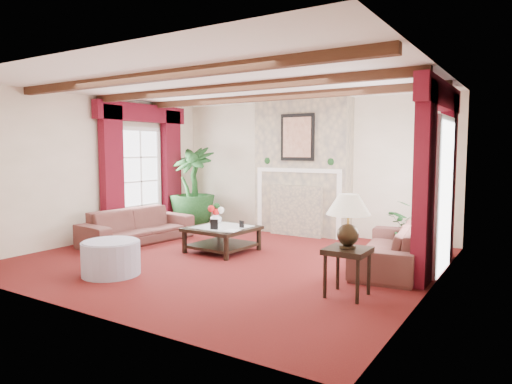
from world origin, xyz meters
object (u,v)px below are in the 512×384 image
Objects in this scene: coffee_table at (222,239)px; sofa_left at (137,220)px; sofa_right at (391,239)px; potted_palm at (192,205)px; side_table at (347,272)px; ottoman at (111,258)px.

sofa_left is at bearing -169.98° from coffee_table.
potted_palm is (-4.69, 1.16, 0.08)m from sofa_right.
sofa_left is 4.50m from side_table.
sofa_left is 3.77× the size of side_table.
sofa_left is at bearing -82.96° from potted_palm.
sofa_right is 2.74m from coffee_table.
potted_palm is 1.80× the size of coffee_table.
side_table is (4.40, -0.90, -0.12)m from sofa_left.
ottoman is (-0.45, -1.96, 0.02)m from coffee_table.
potted_palm reaches higher than ottoman.
potted_palm is 2.33× the size of ottoman.
potted_palm is 5.38m from side_table.
side_table is (2.63, -1.12, 0.08)m from coffee_table.
side_table is (4.63, -2.74, -0.21)m from potted_palm.
sofa_right reaches higher than sofa_left.
potted_palm is (-0.23, 1.83, 0.08)m from sofa_left.
ottoman is (-3.14, -2.42, -0.18)m from sofa_right.
potted_palm reaches higher than sofa_left.
side_table is at bearing -30.60° from potted_palm.
potted_palm reaches higher than sofa_right.
sofa_right is at bearing -74.97° from sofa_left.
sofa_left reaches higher than ottoman.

